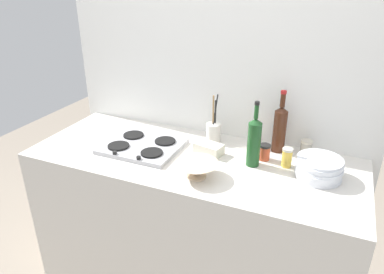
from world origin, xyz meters
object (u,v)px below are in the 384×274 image
wine_bottle_leftmost (280,128)px  condiment_jar_front (265,152)px  plate_stack (319,168)px  utensil_crock (213,131)px  wine_bottle_mid_left (254,141)px  condiment_jar_rear (287,157)px  condiment_jar_spare (306,148)px  mixing_bowl (196,169)px  butter_dish (209,149)px  stovetop_hob (142,146)px

wine_bottle_leftmost → condiment_jar_front: wine_bottle_leftmost is taller
plate_stack → utensil_crock: utensil_crock is taller
wine_bottle_mid_left → condiment_jar_rear: size_ratio=3.37×
plate_stack → wine_bottle_leftmost: 0.33m
utensil_crock → condiment_jar_rear: (0.45, -0.14, -0.01)m
wine_bottle_mid_left → wine_bottle_leftmost: bearing=67.6°
wine_bottle_mid_left → condiment_jar_rear: wine_bottle_mid_left is taller
wine_bottle_leftmost → wine_bottle_mid_left: bearing=-112.4°
utensil_crock → wine_bottle_leftmost: bearing=3.4°
plate_stack → condiment_jar_spare: bearing=112.2°
wine_bottle_mid_left → mixing_bowl: 0.33m
mixing_bowl → condiment_jar_spare: 0.64m
wine_bottle_mid_left → utensil_crock: bearing=146.2°
mixing_bowl → condiment_jar_spare: size_ratio=2.38×
wine_bottle_mid_left → condiment_jar_rear: bearing=17.5°
utensil_crock → butter_dish: bearing=-78.5°
mixing_bowl → condiment_jar_rear: 0.48m
stovetop_hob → wine_bottle_leftmost: wine_bottle_leftmost is taller
stovetop_hob → condiment_jar_spare: size_ratio=4.67×
wine_bottle_leftmost → mixing_bowl: size_ratio=1.63×
plate_stack → utensil_crock: size_ratio=0.78×
butter_dish → mixing_bowl: bearing=-82.6°
mixing_bowl → utensil_crock: (-0.07, 0.42, 0.02)m
wine_bottle_mid_left → condiment_jar_front: 0.13m
mixing_bowl → wine_bottle_leftmost: bearing=55.1°
utensil_crock → mixing_bowl: bearing=-81.0°
stovetop_hob → condiment_jar_front: size_ratio=4.87×
condiment_jar_spare → butter_dish: bearing=-159.5°
plate_stack → wine_bottle_mid_left: bearing=-179.8°
butter_dish → condiment_jar_rear: condiment_jar_rear is taller
wine_bottle_leftmost → condiment_jar_front: bearing=-108.8°
mixing_bowl → butter_dish: bearing=97.4°
plate_stack → mixing_bowl: 0.59m
mixing_bowl → condiment_jar_rear: condiment_jar_rear is taller
butter_dish → condiment_jar_spare: bearing=20.5°
wine_bottle_mid_left → mixing_bowl: wine_bottle_mid_left is taller
plate_stack → wine_bottle_leftmost: bearing=138.2°
stovetop_hob → condiment_jar_rear: (0.79, 0.11, 0.04)m
condiment_jar_front → utensil_crock: bearing=161.5°
condiment_jar_front → mixing_bowl: bearing=-130.3°
utensil_crock → condiment_jar_front: (0.33, -0.11, -0.02)m
stovetop_hob → wine_bottle_mid_left: bearing=5.3°
plate_stack → butter_dish: (-0.58, 0.03, -0.02)m
stovetop_hob → utensil_crock: 0.42m
wine_bottle_leftmost → condiment_jar_spare: size_ratio=3.86×
utensil_crock → condiment_jar_spare: (0.53, 0.02, -0.02)m
mixing_bowl → butter_dish: mixing_bowl is taller
wine_bottle_leftmost → butter_dish: size_ratio=2.28×
wine_bottle_mid_left → butter_dish: wine_bottle_mid_left is taller
plate_stack → butter_dish: size_ratio=1.47×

